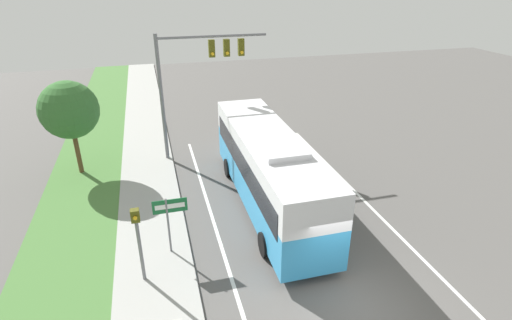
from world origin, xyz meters
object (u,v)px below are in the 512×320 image
at_px(bus, 268,166).
at_px(street_sign, 169,215).
at_px(signal_gantry, 196,69).
at_px(pedestrian_signal, 138,234).

height_order(bus, street_sign, bus).
relative_size(signal_gantry, pedestrian_signal, 2.38).
bearing_deg(pedestrian_signal, signal_gantry, 70.99).
bearing_deg(pedestrian_signal, bus, 33.30).
bearing_deg(bus, street_sign, -152.34).
xyz_separation_m(bus, pedestrian_signal, (-5.61, -3.69, -0.01)).
bearing_deg(street_sign, pedestrian_signal, -129.62).
relative_size(bus, street_sign, 4.50).
bearing_deg(signal_gantry, bus, -71.17).
bearing_deg(street_sign, signal_gantry, 74.81).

